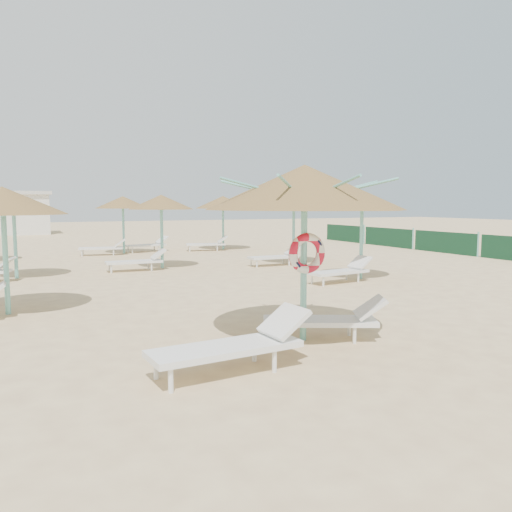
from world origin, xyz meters
name	(u,v)px	position (x,y,z in m)	size (l,w,h in m)	color
ground	(288,338)	(0.00, 0.00, 0.00)	(120.00, 120.00, 0.00)	#DDC186
main_palapa	(305,188)	(0.18, -0.18, 2.58)	(3.31, 3.31, 2.96)	#70C2B8
lounger_main_a	(235,344)	(-1.50, -1.19, 0.39)	(2.32, 0.86, 0.83)	white
lounger_main_b	(328,319)	(0.57, -0.34, 0.36)	(2.12, 1.45, 0.75)	white
palapa_field	(162,204)	(0.75, 11.04, 2.30)	(14.68, 14.72, 2.71)	#70C2B8
windbreak_fence	(445,242)	(14.00, 9.96, 0.50)	(0.08, 19.84, 1.10)	#18492C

